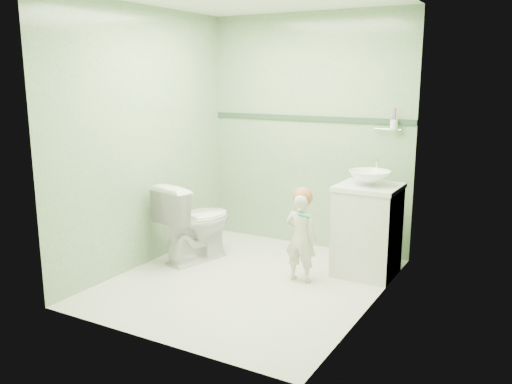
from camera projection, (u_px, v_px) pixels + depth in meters
The scene contains 12 objects.
ground at pixel (248, 282), 4.72m from camera, with size 2.50×2.50×0.00m, color silver.
room_shell at pixel (247, 146), 4.47m from camera, with size 2.50×2.54×2.40m.
trim_stripe at pixel (308, 118), 5.49m from camera, with size 2.20×0.02×0.05m, color #2E4A35.
vanity at pixel (367, 232), 4.83m from camera, with size 0.52×0.50×0.80m, color beige.
counter at pixel (369, 187), 4.74m from camera, with size 0.54×0.52×0.04m, color white.
basin at pixel (370, 178), 4.72m from camera, with size 0.37×0.37×0.13m, color white.
faucet at pixel (376, 166), 4.86m from camera, with size 0.03×0.13×0.18m.
cup_holder at pixel (393, 124), 5.02m from camera, with size 0.26×0.07×0.21m.
toilet at pixel (196, 221), 5.22m from camera, with size 0.43×0.76×0.78m, color white.
toddler at pixel (301, 238), 4.67m from camera, with size 0.29×0.19×0.79m, color beige.
hair_cap at pixel (303, 197), 4.61m from camera, with size 0.18×0.18×0.18m, color #A46140.
teal_toothbrush at pixel (303, 215), 4.47m from camera, with size 0.11×0.13×0.08m.
Camera 1 is at (2.25, -3.83, 1.77)m, focal length 37.63 mm.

